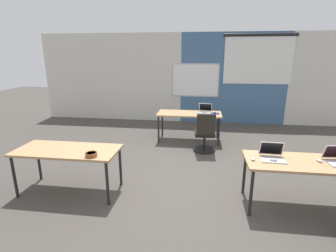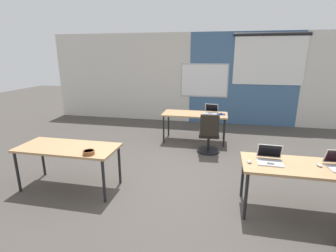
# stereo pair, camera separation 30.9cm
# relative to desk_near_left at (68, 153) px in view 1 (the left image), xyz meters

# --- Properties ---
(ground_plane) EXTENTS (24.00, 24.00, 0.00)m
(ground_plane) POSITION_rel_desk_near_left_xyz_m (1.75, 0.60, -0.66)
(ground_plane) COLOR #47423D
(back_wall_assembly) EXTENTS (10.00, 0.27, 2.80)m
(back_wall_assembly) POSITION_rel_desk_near_left_xyz_m (1.80, 4.80, 0.75)
(back_wall_assembly) COLOR silver
(back_wall_assembly) RESTS_ON ground
(desk_near_left) EXTENTS (1.60, 0.70, 0.72)m
(desk_near_left) POSITION_rel_desk_near_left_xyz_m (0.00, 0.00, 0.00)
(desk_near_left) COLOR tan
(desk_near_left) RESTS_ON ground
(desk_near_right) EXTENTS (1.60, 0.70, 0.72)m
(desk_near_right) POSITION_rel_desk_near_left_xyz_m (3.50, 0.00, 0.00)
(desk_near_right) COLOR tan
(desk_near_right) RESTS_ON ground
(desk_far_center) EXTENTS (1.60, 0.70, 0.72)m
(desk_far_center) POSITION_rel_desk_near_left_xyz_m (1.75, 2.80, 0.00)
(desk_far_center) COLOR tan
(desk_far_center) RESTS_ON ground
(laptop_near_right_inner) EXTENTS (0.34, 0.32, 0.23)m
(laptop_near_right_inner) POSITION_rel_desk_near_left_xyz_m (3.07, 0.03, 0.11)
(laptop_near_right_inner) COLOR silver
(laptop_near_right_inner) RESTS_ON desk_near_right
(mouse_near_right_inner) EXTENTS (0.06, 0.10, 0.03)m
(mouse_near_right_inner) POSITION_rel_desk_near_left_xyz_m (2.79, -0.05, 0.08)
(mouse_near_right_inner) COLOR #B2B2B7
(mouse_near_right_inner) RESTS_ON desk_near_right
(laptop_far_right) EXTENTS (0.36, 0.35, 0.22)m
(laptop_far_right) POSITION_rel_desk_near_left_xyz_m (2.14, 2.90, 0.11)
(laptop_far_right) COLOR #B7B7BC
(laptop_far_right) RESTS_ON desk_far_center
(mousepad_far_right) EXTENTS (0.22, 0.19, 0.00)m
(mousepad_far_right) POSITION_rel_desk_near_left_xyz_m (2.39, 2.82, 0.06)
(mousepad_far_right) COLOR navy
(mousepad_far_right) RESTS_ON desk_far_center
(mouse_far_right) EXTENTS (0.09, 0.11, 0.03)m
(mouse_far_right) POSITION_rel_desk_near_left_xyz_m (2.39, 2.82, 0.08)
(mouse_far_right) COLOR black
(mouse_far_right) RESTS_ON mousepad_far_right
(chair_far_right) EXTENTS (0.52, 0.55, 0.92)m
(chair_far_right) POSITION_rel_desk_near_left_xyz_m (2.15, 2.03, -0.28)
(chair_far_right) COLOR black
(chair_far_right) RESTS_ON ground
(mouse_near_right_end) EXTENTS (0.08, 0.11, 0.03)m
(mouse_near_right_end) POSITION_rel_desk_near_left_xyz_m (3.69, 0.02, 0.08)
(mouse_near_right_end) COLOR #B2B2B7
(mouse_near_right_end) RESTS_ON desk_near_right
(snack_bowl) EXTENTS (0.18, 0.18, 0.06)m
(snack_bowl) POSITION_rel_desk_near_left_xyz_m (0.50, -0.23, 0.10)
(snack_bowl) COLOR brown
(snack_bowl) RESTS_ON desk_near_left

